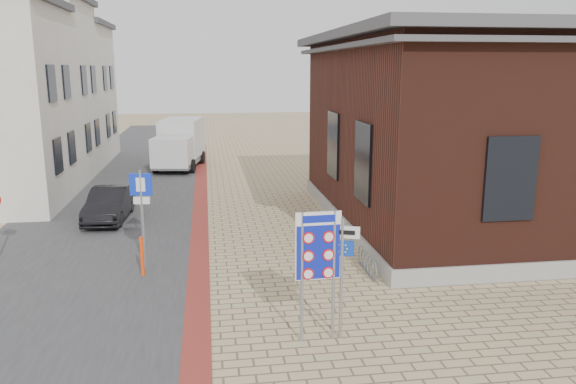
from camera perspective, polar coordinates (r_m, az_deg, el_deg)
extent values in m
plane|color=tan|center=(13.44, -0.45, -11.99)|extent=(120.00, 120.00, 0.00)
cube|color=#38383A|center=(27.95, -16.03, 0.51)|extent=(7.00, 60.00, 0.02)
cube|color=maroon|center=(22.81, -8.91, -1.77)|extent=(0.60, 40.00, 0.02)
cube|color=gray|center=(22.53, 20.23, -1.96)|extent=(12.15, 12.15, 0.50)
cube|color=#411C15|center=(22.00, 20.87, 6.27)|extent=(12.00, 12.00, 6.00)
cube|color=#48484D|center=(21.93, 21.52, 14.47)|extent=(13.00, 13.00, 0.30)
cube|color=#48484D|center=(21.91, 21.44, 13.43)|extent=(12.70, 12.70, 0.15)
cube|color=black|center=(17.01, 7.67, 3.00)|extent=(0.12, 1.60, 2.40)
cube|color=black|center=(20.84, 4.66, 4.80)|extent=(0.12, 1.60, 2.40)
cube|color=black|center=(15.43, 21.65, 1.26)|extent=(1.40, 0.12, 2.20)
cube|color=black|center=(23.89, -22.35, 3.43)|extent=(0.10, 1.10, 1.40)
cube|color=black|center=(26.20, -21.12, 4.25)|extent=(0.10, 1.10, 1.40)
cube|color=black|center=(23.65, -22.92, 10.14)|extent=(0.10, 1.10, 1.40)
cube|color=black|center=(25.99, -21.61, 10.37)|extent=(0.10, 1.10, 1.40)
cube|color=silver|center=(31.56, -25.87, 9.13)|extent=(7.00, 6.00, 8.80)
cube|color=black|center=(29.69, -19.64, 5.24)|extent=(0.10, 1.10, 1.40)
cube|color=black|center=(32.03, -18.82, 5.78)|extent=(0.10, 1.10, 1.40)
cube|color=black|center=(29.51, -20.04, 10.63)|extent=(0.10, 1.10, 1.40)
cube|color=black|center=(31.86, -19.18, 10.78)|extent=(0.10, 1.10, 1.40)
cube|color=silver|center=(37.34, -23.09, 9.09)|extent=(7.00, 6.00, 8.00)
cube|color=#48484D|center=(37.40, -23.65, 15.43)|extent=(7.40, 6.40, 0.30)
cube|color=black|center=(35.56, -17.81, 6.45)|extent=(0.10, 1.10, 1.40)
cube|color=black|center=(37.92, -17.23, 6.82)|extent=(0.10, 1.10, 1.40)
cube|color=black|center=(35.41, -18.11, 10.95)|extent=(0.10, 1.10, 1.40)
cube|color=black|center=(37.78, -17.51, 11.05)|extent=(0.10, 1.10, 1.40)
torus|color=slate|center=(15.33, 8.67, -7.86)|extent=(0.04, 0.60, 0.60)
torus|color=slate|center=(15.60, 8.34, -7.48)|extent=(0.04, 0.60, 0.60)
torus|color=slate|center=(15.87, 8.04, -7.12)|extent=(0.04, 0.60, 0.60)
torus|color=slate|center=(16.14, 7.74, -6.77)|extent=(0.04, 0.60, 0.60)
torus|color=slate|center=(16.41, 7.45, -6.43)|extent=(0.04, 0.60, 0.60)
cube|color=slate|center=(15.96, 8.01, -8.00)|extent=(0.08, 1.60, 0.04)
imported|color=black|center=(21.94, -17.69, -1.18)|extent=(1.50, 3.78, 1.22)
cube|color=slate|center=(32.47, -10.94, 3.14)|extent=(2.84, 5.42, 0.24)
cube|color=silver|center=(30.61, -11.70, 4.00)|extent=(2.25, 1.94, 1.53)
cube|color=black|center=(29.88, -12.03, 4.34)|extent=(1.80, 0.38, 0.76)
cube|color=silver|center=(33.13, -10.71, 5.50)|extent=(2.65, 3.74, 2.10)
cylinder|color=black|center=(31.25, -13.32, 2.58)|extent=(0.36, 0.79, 0.76)
cylinder|color=black|center=(30.80, -9.70, 2.60)|extent=(0.36, 0.79, 0.76)
cylinder|color=black|center=(34.17, -12.04, 3.47)|extent=(0.36, 0.79, 0.76)
cylinder|color=black|center=(33.77, -8.73, 3.49)|extent=(0.36, 0.79, 0.76)
cylinder|color=gray|center=(11.55, 1.41, -8.76)|extent=(0.07, 0.07, 2.77)
cylinder|color=gray|center=(11.70, 4.65, -8.50)|extent=(0.07, 0.07, 2.77)
cube|color=white|center=(11.40, 3.08, -5.49)|extent=(0.95, 0.09, 1.42)
cube|color=#0D1BA7|center=(11.40, 3.08, -5.49)|extent=(0.91, 0.09, 1.39)
cube|color=white|center=(11.23, 3.11, -2.71)|extent=(0.91, 0.10, 0.27)
cylinder|color=gray|center=(11.75, 5.46, -8.84)|extent=(0.07, 0.07, 2.61)
cube|color=silver|center=(11.42, 5.56, -4.06)|extent=(0.67, 0.29, 0.25)
cube|color=#0F38B7|center=(11.52, 5.53, -5.69)|extent=(0.46, 0.21, 0.32)
cylinder|color=gray|center=(16.21, -14.54, -2.78)|extent=(0.07, 0.07, 2.83)
cube|color=#102FC7|center=(15.98, -14.73, 0.75)|extent=(0.62, 0.13, 0.62)
cube|color=white|center=(16.07, -14.65, -0.83)|extent=(0.45, 0.10, 0.20)
cylinder|color=gray|center=(18.52, -14.68, -2.03)|extent=(0.07, 0.07, 2.12)
cylinder|color=#FF410D|center=(15.85, -14.61, -6.37)|extent=(0.11, 0.11, 1.12)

